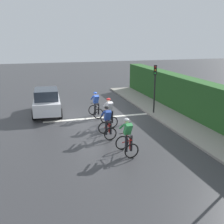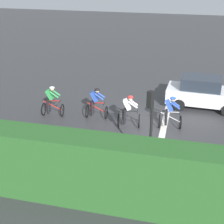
# 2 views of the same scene
# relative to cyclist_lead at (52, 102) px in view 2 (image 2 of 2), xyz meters

# --- Properties ---
(ground_plane) EXTENTS (80.00, 80.00, 0.00)m
(ground_plane) POSITION_rel_cyclist_lead_xyz_m (-0.05, -5.16, -0.80)
(ground_plane) COLOR #333335
(sidewalk_kerb) EXTENTS (2.80, 24.06, 0.12)m
(sidewalk_kerb) POSITION_rel_cyclist_lead_xyz_m (-4.89, -3.16, -0.74)
(sidewalk_kerb) COLOR gray
(sidewalk_kerb) RESTS_ON ground
(stone_wall_low) EXTENTS (0.44, 24.06, 0.62)m
(stone_wall_low) POSITION_rel_cyclist_lead_xyz_m (-5.79, -3.16, -0.49)
(stone_wall_low) COLOR gray
(stone_wall_low) RESTS_ON ground
(hedge_wall) EXTENTS (1.10, 24.06, 2.46)m
(hedge_wall) POSITION_rel_cyclist_lead_xyz_m (-6.09, -3.16, 0.43)
(hedge_wall) COLOR #265623
(hedge_wall) RESTS_ON ground
(road_marking_stop_line) EXTENTS (7.00, 0.30, 0.01)m
(road_marking_stop_line) POSITION_rel_cyclist_lead_xyz_m (-0.05, -5.92, -0.79)
(road_marking_stop_line) COLOR silver
(road_marking_stop_line) RESTS_ON ground
(cyclist_lead) EXTENTS (0.79, 1.15, 1.66)m
(cyclist_lead) POSITION_rel_cyclist_lead_xyz_m (0.00, 0.00, 0.00)
(cyclist_lead) COLOR black
(cyclist_lead) RESTS_ON ground
(cyclist_second) EXTENTS (0.75, 1.12, 1.66)m
(cyclist_second) POSITION_rel_cyclist_lead_xyz_m (0.29, -2.33, 0.00)
(cyclist_second) COLOR black
(cyclist_second) RESTS_ON ground
(cyclist_mid) EXTENTS (0.82, 1.16, 1.66)m
(cyclist_mid) POSITION_rel_cyclist_lead_xyz_m (-0.32, -4.17, 0.00)
(cyclist_mid) COLOR black
(cyclist_mid) RESTS_ON ground
(cyclist_fourth) EXTENTS (0.80, 1.15, 1.66)m
(cyclist_fourth) POSITION_rel_cyclist_lead_xyz_m (0.03, -6.16, 0.00)
(cyclist_fourth) COLOR black
(cyclist_fourth) RESTS_ON ground
(car_white) EXTENTS (2.05, 4.18, 1.76)m
(car_white) POSITION_rel_cyclist_lead_xyz_m (3.06, -7.77, 0.08)
(car_white) COLOR silver
(car_white) RESTS_ON ground
(traffic_light_near_crossing) EXTENTS (0.27, 0.29, 3.34)m
(traffic_light_near_crossing) POSITION_rel_cyclist_lead_xyz_m (-3.86, -5.65, 1.43)
(traffic_light_near_crossing) COLOR black
(traffic_light_near_crossing) RESTS_ON ground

